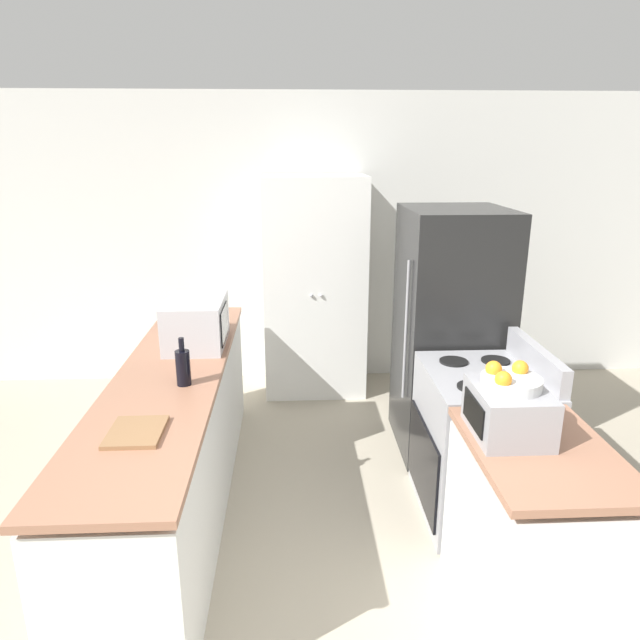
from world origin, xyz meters
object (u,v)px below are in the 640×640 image
object	(u,v)px
refrigerator	(449,333)
wine_bottle	(183,367)
microwave	(196,322)
fruit_bowl	(510,380)
toaster_oven	(508,412)
pantry_cabinet	(315,287)
stove	(479,443)

from	to	relation	value
refrigerator	wine_bottle	world-z (taller)	refrigerator
microwave	fruit_bowl	size ratio (longest dim) A/B	2.04
wine_bottle	toaster_oven	size ratio (longest dim) A/B	0.71
pantry_cabinet	wine_bottle	size ratio (longest dim) A/B	7.12
stove	toaster_oven	world-z (taller)	toaster_oven
wine_bottle	fruit_bowl	bearing A→B (deg)	-22.05
refrigerator	pantry_cabinet	bearing A→B (deg)	130.36
pantry_cabinet	stove	size ratio (longest dim) A/B	1.81
pantry_cabinet	stove	world-z (taller)	pantry_cabinet
pantry_cabinet	microwave	size ratio (longest dim) A/B	3.54
pantry_cabinet	toaster_oven	xyz separation A→B (m)	(0.76, -2.61, 0.06)
pantry_cabinet	toaster_oven	size ratio (longest dim) A/B	5.04
stove	toaster_oven	distance (m)	0.91
refrigerator	toaster_oven	size ratio (longest dim) A/B	4.61
wine_bottle	microwave	bearing A→B (deg)	92.45
refrigerator	fruit_bowl	distance (m)	1.55
refrigerator	toaster_oven	bearing A→B (deg)	-95.89
pantry_cabinet	toaster_oven	bearing A→B (deg)	-73.81
pantry_cabinet	stove	xyz separation A→B (m)	(0.89, -1.90, -0.50)
stove	microwave	world-z (taller)	microwave
microwave	toaster_oven	world-z (taller)	microwave
refrigerator	wine_bottle	bearing A→B (deg)	-152.41
microwave	fruit_bowl	bearing A→B (deg)	-39.23
wine_bottle	stove	bearing A→B (deg)	2.23
wine_bottle	fruit_bowl	size ratio (longest dim) A/B	1.02
microwave	fruit_bowl	xyz separation A→B (m)	(1.57, -1.28, 0.11)
pantry_cabinet	refrigerator	xyz separation A→B (m)	(0.91, -1.08, -0.08)
toaster_oven	fruit_bowl	distance (m)	0.15
pantry_cabinet	wine_bottle	xyz separation A→B (m)	(-0.79, -1.97, 0.05)
stove	wine_bottle	distance (m)	1.77
toaster_oven	stove	bearing A→B (deg)	78.92
refrigerator	microwave	distance (m)	1.76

